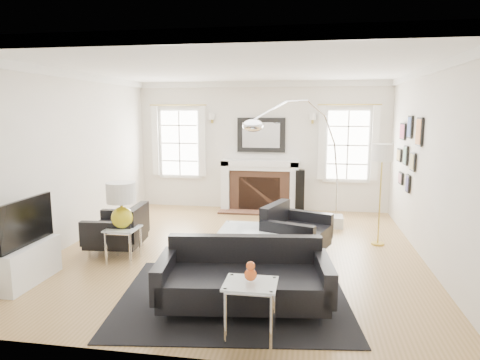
% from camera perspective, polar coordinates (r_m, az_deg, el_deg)
% --- Properties ---
extents(floor, '(6.00, 6.00, 0.00)m').
position_cam_1_polar(floor, '(6.81, -0.16, -9.36)').
color(floor, olive).
rests_on(floor, ground).
extents(back_wall, '(5.50, 0.04, 2.80)m').
position_cam_1_polar(back_wall, '(9.46, 2.86, 4.51)').
color(back_wall, silver).
rests_on(back_wall, floor).
extents(front_wall, '(5.50, 0.04, 2.80)m').
position_cam_1_polar(front_wall, '(3.61, -8.10, -3.08)').
color(front_wall, silver).
rests_on(front_wall, floor).
extents(left_wall, '(0.04, 6.00, 2.80)m').
position_cam_1_polar(left_wall, '(7.46, -21.50, 2.66)').
color(left_wall, silver).
rests_on(left_wall, floor).
extents(right_wall, '(0.04, 6.00, 2.80)m').
position_cam_1_polar(right_wall, '(6.63, 24.00, 1.76)').
color(right_wall, silver).
rests_on(right_wall, floor).
extents(ceiling, '(5.50, 6.00, 0.02)m').
position_cam_1_polar(ceiling, '(6.49, -0.17, 14.80)').
color(ceiling, white).
rests_on(ceiling, back_wall).
extents(crown_molding, '(5.50, 6.00, 0.12)m').
position_cam_1_polar(crown_molding, '(6.48, -0.17, 14.28)').
color(crown_molding, white).
rests_on(crown_molding, back_wall).
extents(fireplace, '(1.70, 0.69, 1.11)m').
position_cam_1_polar(fireplace, '(9.36, 2.67, -0.83)').
color(fireplace, white).
rests_on(fireplace, floor).
extents(mantel_mirror, '(1.05, 0.07, 0.75)m').
position_cam_1_polar(mantel_mirror, '(9.39, 2.84, 6.01)').
color(mantel_mirror, black).
rests_on(mantel_mirror, back_wall).
extents(window_left, '(1.24, 0.15, 1.62)m').
position_cam_1_polar(window_left, '(9.78, -8.04, 4.93)').
color(window_left, white).
rests_on(window_left, back_wall).
extents(window_right, '(1.24, 0.15, 1.62)m').
position_cam_1_polar(window_right, '(9.37, 14.17, 4.56)').
color(window_right, white).
rests_on(window_right, back_wall).
extents(gallery_wall, '(0.04, 1.73, 1.29)m').
position_cam_1_polar(gallery_wall, '(7.86, 21.49, 3.93)').
color(gallery_wall, black).
rests_on(gallery_wall, right_wall).
extents(tv_unit, '(0.35, 1.00, 1.09)m').
position_cam_1_polar(tv_unit, '(6.12, -26.62, -9.27)').
color(tv_unit, white).
rests_on(tv_unit, floor).
extents(area_rug, '(2.88, 2.51, 0.01)m').
position_cam_1_polar(area_rug, '(5.20, -0.85, -15.33)').
color(area_rug, black).
rests_on(area_rug, floor).
extents(sofa, '(1.96, 1.08, 0.61)m').
position_cam_1_polar(sofa, '(4.84, 0.54, -13.06)').
color(sofa, black).
rests_on(sofa, floor).
extents(armchair_left, '(0.87, 0.95, 0.60)m').
position_cam_1_polar(armchair_left, '(6.92, -15.71, -6.50)').
color(armchair_left, black).
rests_on(armchair_left, floor).
extents(armchair_right, '(1.10, 1.17, 0.64)m').
position_cam_1_polar(armchair_right, '(6.54, 7.13, -6.96)').
color(armchair_right, black).
rests_on(armchair_right, floor).
extents(coffee_table, '(1.00, 1.00, 0.45)m').
position_cam_1_polar(coffee_table, '(6.27, 1.84, -7.03)').
color(coffee_table, silver).
rests_on(coffee_table, floor).
extents(side_table_left, '(0.45, 0.45, 0.49)m').
position_cam_1_polar(side_table_left, '(6.48, -15.34, -7.06)').
color(side_table_left, silver).
rests_on(side_table_left, floor).
extents(nesting_table, '(0.50, 0.42, 0.55)m').
position_cam_1_polar(nesting_table, '(4.21, 1.41, -15.02)').
color(nesting_table, silver).
rests_on(nesting_table, floor).
extents(gourd_lamp, '(0.42, 0.42, 0.67)m').
position_cam_1_polar(gourd_lamp, '(6.36, -15.52, -2.84)').
color(gourd_lamp, yellow).
rests_on(gourd_lamp, side_table_left).
extents(orange_vase, '(0.12, 0.12, 0.19)m').
position_cam_1_polar(orange_vase, '(4.12, 1.42, -12.20)').
color(orange_vase, '#CC4F1A').
rests_on(orange_vase, nesting_table).
extents(arc_floor_lamp, '(1.73, 1.60, 2.44)m').
position_cam_1_polar(arc_floor_lamp, '(7.49, 7.76, 2.63)').
color(arc_floor_lamp, silver).
rests_on(arc_floor_lamp, floor).
extents(stick_floor_lamp, '(0.33, 0.33, 1.65)m').
position_cam_1_polar(stick_floor_lamp, '(7.16, 18.43, 2.81)').
color(stick_floor_lamp, gold).
rests_on(stick_floor_lamp, floor).
extents(speaker_tower, '(0.20, 0.20, 0.94)m').
position_cam_1_polar(speaker_tower, '(9.17, 7.96, -1.57)').
color(speaker_tower, black).
rests_on(speaker_tower, floor).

